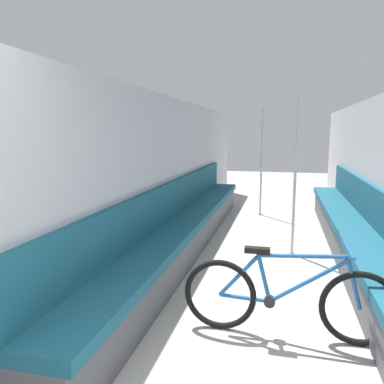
% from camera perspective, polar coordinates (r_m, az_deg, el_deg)
% --- Properties ---
extents(wall_left, '(0.10, 11.11, 2.11)m').
position_cam_1_polar(wall_left, '(5.03, -4.33, 2.45)').
color(wall_left, '#B2B2B7').
rests_on(wall_left, ground).
extents(bench_seat_row_left, '(0.50, 6.68, 0.97)m').
position_cam_1_polar(bench_seat_row_left, '(5.20, -0.99, -5.56)').
color(bench_seat_row_left, '#4C4C51').
rests_on(bench_seat_row_left, ground).
extents(bench_seat_row_right, '(0.50, 6.68, 0.97)m').
position_cam_1_polar(bench_seat_row_right, '(5.12, 23.84, -6.57)').
color(bench_seat_row_right, '#4C4C51').
rests_on(bench_seat_row_right, ground).
extents(bicycle, '(1.68, 0.46, 0.78)m').
position_cam_1_polar(bicycle, '(3.18, 14.21, -15.44)').
color(bicycle, black).
rests_on(bicycle, ground).
extents(grab_pole_near, '(0.08, 0.08, 2.09)m').
position_cam_1_polar(grab_pole_near, '(5.10, 15.41, 1.81)').
color(grab_pole_near, gray).
rests_on(grab_pole_near, ground).
extents(grab_pole_far, '(0.08, 0.08, 2.09)m').
position_cam_1_polar(grab_pole_far, '(7.48, 10.54, 4.21)').
color(grab_pole_far, gray).
rests_on(grab_pole_far, ground).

